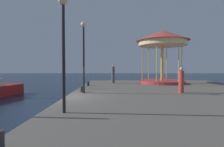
% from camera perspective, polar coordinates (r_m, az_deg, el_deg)
% --- Properties ---
extents(ground_plane, '(120.00, 120.00, 0.00)m').
position_cam_1_polar(ground_plane, '(10.64, -15.20, -11.59)').
color(ground_plane, '#162338').
extents(quay_dock, '(14.73, 24.17, 0.80)m').
position_cam_1_polar(quay_dock, '(11.21, 24.73, -8.92)').
color(quay_dock, '#5B564F').
rests_on(quay_dock, ground).
extents(carousel, '(5.52, 5.52, 5.58)m').
position_cam_1_polar(carousel, '(19.15, 16.34, 9.53)').
color(carousel, '#B23333').
rests_on(carousel, quay_dock).
extents(lamp_post_mid_promenade, '(0.36, 0.36, 4.35)m').
position_cam_1_polar(lamp_post_mid_promenade, '(6.72, -16.02, 12.83)').
color(lamp_post_mid_promenade, black).
rests_on(lamp_post_mid_promenade, quay_dock).
extents(lamp_post_far_end, '(0.36, 0.36, 4.66)m').
position_cam_1_polar(lamp_post_far_end, '(11.43, -9.53, 9.35)').
color(lamp_post_far_end, black).
rests_on(lamp_post_far_end, quay_dock).
extents(bollard_north, '(0.24, 0.24, 0.40)m').
position_cam_1_polar(bollard_north, '(15.72, -8.07, -3.41)').
color(bollard_north, '#2D2D33').
rests_on(bollard_north, quay_dock).
extents(bollard_south, '(0.24, 0.24, 0.40)m').
position_cam_1_polar(bollard_south, '(11.91, -10.03, -5.19)').
color(bollard_south, '#2D2D33').
rests_on(bollard_south, quay_dock).
extents(person_mid_promenade, '(0.34, 0.34, 1.98)m').
position_cam_1_polar(person_mid_promenade, '(18.35, 0.29, -0.30)').
color(person_mid_promenade, '#514C56').
rests_on(person_mid_promenade, quay_dock).
extents(person_far_corner, '(0.34, 0.34, 1.72)m').
position_cam_1_polar(person_far_corner, '(12.23, 22.03, -2.29)').
color(person_far_corner, '#B23833').
rests_on(person_far_corner, quay_dock).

